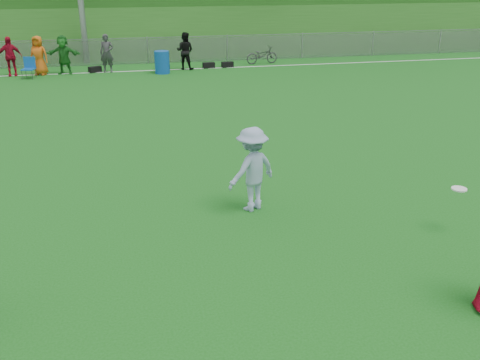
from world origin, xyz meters
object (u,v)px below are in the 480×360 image
object	(u,v)px
player_blue	(252,169)
recycling_bin	(162,62)
frisbee	(459,189)
bicycle	(262,55)

from	to	relation	value
player_blue	recycling_bin	distance (m)	15.06
frisbee	bicycle	bearing A→B (deg)	86.45
recycling_bin	bicycle	xyz separation A→B (m)	(5.03, 1.54, -0.07)
frisbee	recycling_bin	bearing A→B (deg)	103.11
bicycle	player_blue	bearing A→B (deg)	157.34
player_blue	recycling_bin	bearing A→B (deg)	-115.71
player_blue	frisbee	xyz separation A→B (m)	(3.36, -1.71, -0.01)
frisbee	recycling_bin	xyz separation A→B (m)	(-3.90, 16.75, -0.33)
frisbee	recycling_bin	distance (m)	17.20
player_blue	recycling_bin	world-z (taller)	player_blue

